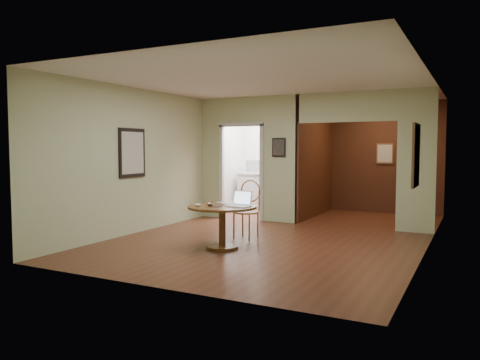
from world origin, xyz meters
The scene contains 11 objects.
floor centered at (0.00, 0.00, 0.00)m, with size 5.00×5.00×0.00m, color #4D2616.
room_shell centered at (-0.47, 3.10, 1.29)m, with size 5.20×7.50×5.00m.
dining_table centered at (-0.40, -0.35, 0.50)m, with size 1.09×1.09×0.68m.
chair centered at (-0.42, 0.62, 0.57)m, with size 0.46×0.46×1.03m.
open_laptop centered at (-0.12, -0.26, 0.74)m, with size 0.36×0.33×0.24m.
closed_laptop centered at (-0.43, -0.15, 0.69)m, with size 0.34×0.22×0.03m, color #BCBDC1.
mouse centered at (-0.71, -0.57, 0.70)m, with size 0.11×0.06×0.04m, color white.
wine_glass centered at (-0.53, -0.49, 0.73)m, with size 0.10×0.10×0.11m, color white, non-canonical shape.
pen centered at (-0.40, -0.49, 0.68)m, with size 0.01×0.01×0.14m, color navy.
kitchen_cabinet centered at (-1.35, 4.20, 0.47)m, with size 2.06×0.60×0.94m.
grocery_bag centered at (-0.93, 4.20, 1.10)m, with size 0.32×0.27×0.32m, color beige.
Camera 1 is at (3.18, -6.73, 1.60)m, focal length 35.00 mm.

